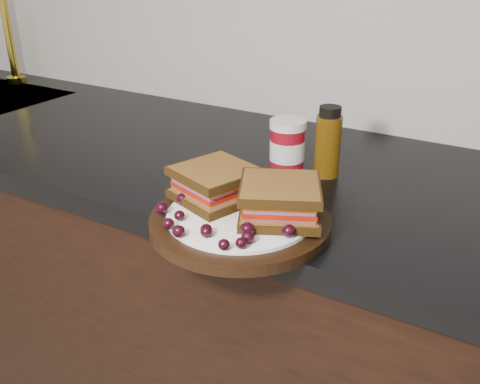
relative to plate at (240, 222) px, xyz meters
The scene contains 30 objects.
base_cabinets 0.54m from the plate, 97.53° to the left, with size 3.96×0.58×0.86m, color black.
countertop 0.26m from the plate, 97.53° to the left, with size 3.98×0.60×0.04m, color black.
faucet 1.18m from the plate, 157.31° to the left, with size 0.06×0.22×0.28m, color #AA8E2A, non-canonical shape.
plate is the anchor object (origin of this frame).
sandwich_left 0.08m from the plate, 157.40° to the left, with size 0.12×0.12×0.05m, color brown, non-canonical shape.
sandwich_right 0.07m from the plate, 20.79° to the left, with size 0.12×0.12×0.05m, color brown, non-canonical shape.
grape_0 0.12m from the plate, 149.21° to the right, with size 0.02×0.02×0.02m, color black.
grape_1 0.10m from the plate, 135.76° to the right, with size 0.02×0.02×0.02m, color black.
grape_2 0.12m from the plate, 124.62° to the right, with size 0.02×0.02×0.02m, color black.
grape_3 0.11m from the plate, 109.72° to the right, with size 0.02×0.02×0.02m, color black.
grape_4 0.09m from the plate, 92.73° to the right, with size 0.02×0.02×0.02m, color black.
grape_5 0.09m from the plate, 95.29° to the right, with size 0.02×0.02×0.02m, color black.
grape_6 0.11m from the plate, 70.91° to the right, with size 0.02×0.02×0.02m, color black.
grape_7 0.11m from the plate, 58.52° to the right, with size 0.02×0.02×0.02m, color black.
grape_8 0.09m from the plate, 52.57° to the right, with size 0.02×0.02×0.02m, color black.
grape_9 0.07m from the plate, 50.62° to the right, with size 0.02×0.02×0.02m, color black.
grape_10 0.10m from the plate, 15.56° to the right, with size 0.02×0.02×0.02m, color black.
grape_11 0.08m from the plate, ahead, with size 0.02×0.02×0.02m, color black.
grape_12 0.08m from the plate, 12.59° to the left, with size 0.02×0.02×0.02m, color black.
grape_13 0.10m from the plate, 27.80° to the left, with size 0.02×0.02×0.02m, color black.
grape_14 0.08m from the plate, 122.58° to the left, with size 0.02×0.02×0.02m, color black.
grape_15 0.05m from the plate, 136.79° to the left, with size 0.02×0.02×0.02m, color black.
grape_16 0.07m from the plate, 164.94° to the left, with size 0.02×0.02×0.02m, color black.
grape_17 0.07m from the plate, behind, with size 0.02×0.02×0.02m, color black.
grape_18 0.10m from the plate, 169.01° to the right, with size 0.02×0.02×0.02m, color black.
grape_19 0.07m from the plate, 138.91° to the left, with size 0.02×0.02×0.02m, color black.
grape_20 0.06m from the plate, 165.41° to the left, with size 0.02×0.02×0.01m, color black.
grape_21 0.06m from the plate, behind, with size 0.02×0.02×0.02m, color black.
condiment_jar 0.25m from the plate, 98.91° to the left, with size 0.07×0.07×0.10m, color maroon.
oil_bottle 0.27m from the plate, 82.17° to the left, with size 0.05×0.05×0.13m, color #4C2F07.
Camera 1 is at (0.40, 0.82, 1.30)m, focal length 40.00 mm.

